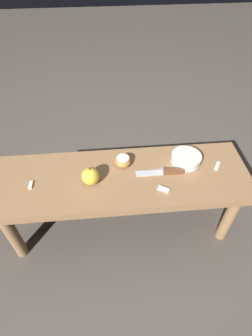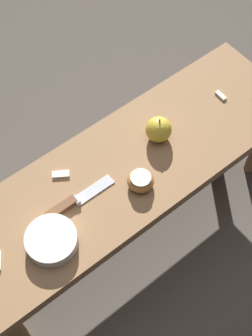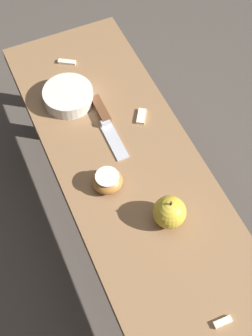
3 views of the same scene
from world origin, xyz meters
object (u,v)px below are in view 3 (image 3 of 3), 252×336
(knife, at_px, (103,119))
(wooden_bench, at_px, (136,191))
(apple_whole, at_px, (169,212))
(apple_cut, at_px, (107,181))
(bowl, at_px, (68,96))

(knife, bearing_deg, wooden_bench, 1.81)
(apple_whole, bearing_deg, knife, -175.42)
(apple_whole, distance_m, apple_cut, 0.17)
(knife, relative_size, bowl, 1.55)
(wooden_bench, distance_m, knife, 0.21)
(wooden_bench, bearing_deg, apple_whole, 9.35)
(apple_cut, bearing_deg, wooden_bench, 79.15)
(apple_cut, xyz_separation_m, bowl, (-0.29, 0.01, -0.00))
(knife, xyz_separation_m, apple_cut, (0.19, -0.07, 0.01))
(bowl, bearing_deg, apple_cut, -1.35)
(apple_whole, bearing_deg, wooden_bench, -170.65)
(wooden_bench, height_order, apple_cut, apple_cut)
(knife, height_order, apple_whole, apple_whole)
(apple_whole, height_order, apple_cut, apple_whole)
(wooden_bench, xyz_separation_m, apple_cut, (-0.01, -0.07, 0.08))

